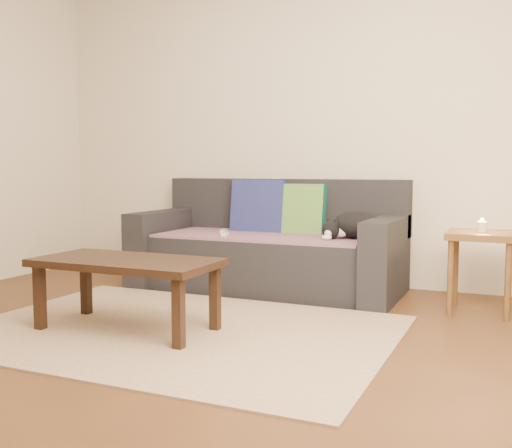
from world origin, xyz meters
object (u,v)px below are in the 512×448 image
Objects in this scene: cat at (355,226)px; wii_remote_a at (224,232)px; wii_remote_b at (225,234)px; side_table at (481,246)px; sofa at (269,250)px; coffee_table at (127,268)px.

wii_remote_a is (-1.05, -0.08, -0.08)m from cat.
side_table reaches higher than wii_remote_b.
sofa reaches higher than wii_remote_b.
cat reaches higher than wii_remote_b.
sofa is at bearing -84.92° from wii_remote_a.
wii_remote_a is 0.28× the size of side_table.
sofa is 0.75m from cat.
sofa is 0.39m from wii_remote_a.
wii_remote_b is at bearing -165.48° from cat.
wii_remote_b is at bearing 88.56° from coffee_table.
wii_remote_a is 0.20m from wii_remote_b.
sofa is 3.89× the size of side_table.
wii_remote_b is (-0.95, -0.25, -0.08)m from cat.
side_table reaches higher than wii_remote_a.
wii_remote_a is 0.14× the size of coffee_table.
cat reaches higher than side_table.
wii_remote_b is (-0.24, -0.32, 0.15)m from sofa.
wii_remote_a is at bearing 14.32° from wii_remote_b.
wii_remote_b reaches higher than coffee_table.
wii_remote_a is (-0.34, -0.14, 0.15)m from sofa.
coffee_table is (0.07, -1.38, -0.08)m from wii_remote_a.
cat reaches higher than coffee_table.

